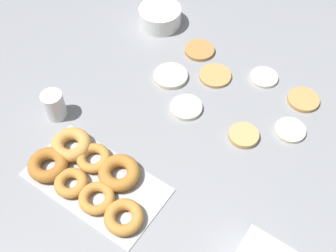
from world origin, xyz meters
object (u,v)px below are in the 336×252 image
at_px(donut_tray, 89,174).
at_px(paper_cup, 54,105).
at_px(pancake_0, 264,77).
at_px(batter_bowl, 160,16).
at_px(pancake_2, 303,100).
at_px(pancake_3, 244,135).
at_px(pancake_1, 199,50).
at_px(pancake_4, 290,130).
at_px(pancake_6, 215,76).
at_px(pancake_7, 186,108).
at_px(pancake_5, 171,76).

relative_size(donut_tray, paper_cup, 4.23).
bearing_deg(pancake_0, batter_bowl, 175.93).
distance_m(pancake_2, donut_tray, 0.66).
xyz_separation_m(pancake_3, donut_tray, (-0.27, -0.34, 0.01)).
bearing_deg(pancake_1, pancake_2, -0.70).
distance_m(pancake_1, pancake_4, 0.40).
bearing_deg(paper_cup, pancake_0, 47.60).
bearing_deg(pancake_4, donut_tray, -130.10).
xyz_separation_m(pancake_3, paper_cup, (-0.48, -0.24, 0.04)).
height_order(donut_tray, batter_bowl, batter_bowl).
xyz_separation_m(pancake_2, pancake_6, (-0.27, -0.06, -0.00)).
relative_size(pancake_4, pancake_7, 0.92).
relative_size(pancake_5, donut_tray, 0.29).
distance_m(pancake_5, pancake_6, 0.14).
bearing_deg(pancake_3, pancake_7, -178.01).
relative_size(pancake_0, pancake_5, 0.82).
relative_size(pancake_7, batter_bowl, 0.65).
relative_size(pancake_3, pancake_7, 0.89).
height_order(pancake_0, pancake_3, pancake_3).
relative_size(pancake_2, pancake_5, 0.88).
bearing_deg(pancake_4, pancake_7, -160.99).
bearing_deg(pancake_7, pancake_1, 112.90).
relative_size(pancake_1, batter_bowl, 0.67).
distance_m(pancake_4, pancake_5, 0.39).
bearing_deg(pancake_5, pancake_2, 21.01).
bearing_deg(pancake_7, pancake_2, 39.55).
distance_m(pancake_0, pancake_2, 0.14).
bearing_deg(pancake_6, pancake_3, -39.85).
bearing_deg(pancake_5, pancake_7, -35.75).
xyz_separation_m(donut_tray, paper_cup, (-0.22, 0.11, 0.02)).
bearing_deg(batter_bowl, paper_cup, -91.56).
bearing_deg(pancake_4, pancake_3, -137.04).
bearing_deg(pancake_2, pancake_1, 179.30).
bearing_deg(pancake_4, pancake_1, 161.30).
bearing_deg(pancake_7, pancake_4, 19.01).
height_order(pancake_5, batter_bowl, batter_bowl).
xyz_separation_m(pancake_2, pancake_5, (-0.38, -0.15, 0.00)).
distance_m(pancake_0, batter_bowl, 0.42).
distance_m(pancake_0, pancake_7, 0.27).
xyz_separation_m(pancake_6, pancake_7, (-0.00, -0.16, 0.00)).
xyz_separation_m(pancake_0, batter_bowl, (-0.42, 0.03, 0.03)).
relative_size(pancake_3, donut_tray, 0.23).
xyz_separation_m(pancake_6, batter_bowl, (-0.29, 0.11, 0.03)).
distance_m(pancake_1, paper_cup, 0.50).
bearing_deg(pancake_2, paper_cup, -141.32).
bearing_deg(pancake_1, batter_bowl, 167.62).
xyz_separation_m(pancake_3, batter_bowl, (-0.47, 0.26, 0.02)).
bearing_deg(batter_bowl, donut_tray, -71.45).
relative_size(pancake_4, pancake_6, 0.88).
bearing_deg(pancake_1, pancake_3, -38.00).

